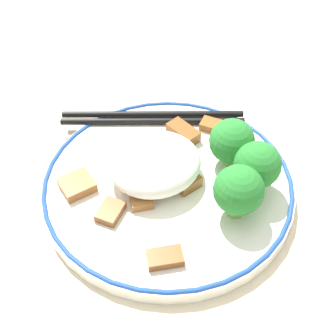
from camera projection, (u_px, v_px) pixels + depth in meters
The scene contains 15 objects.
ground_plane at pixel (168, 191), 0.49m from camera, with size 3.00×3.00×0.00m, color beige.
plate at pixel (168, 185), 0.49m from camera, with size 0.26×0.26×0.02m.
rice_mound at pixel (155, 163), 0.47m from camera, with size 0.09×0.10×0.04m.
broccoli_back_left at pixel (239, 191), 0.43m from camera, with size 0.05×0.05×0.06m.
broccoli_back_center at pixel (257, 165), 0.45m from camera, with size 0.05×0.05×0.06m.
broccoli_back_right at pixel (232, 142), 0.48m from camera, with size 0.05×0.05×0.06m.
meat_near_front at pixel (183, 132), 0.52m from camera, with size 0.04×0.03×0.01m.
meat_near_left at pixel (77, 185), 0.47m from camera, with size 0.03×0.04×0.01m.
meat_near_right at pixel (165, 258), 0.42m from camera, with size 0.03×0.04×0.01m.
meat_near_back at pixel (110, 212), 0.45m from camera, with size 0.03×0.03×0.01m.
meat_on_rice_edge at pixel (216, 127), 0.53m from camera, with size 0.04×0.04×0.01m.
meat_mid_left at pixel (135, 157), 0.50m from camera, with size 0.02×0.04×0.01m.
meat_mid_right at pixel (140, 195), 0.46m from camera, with size 0.04×0.03×0.01m.
meat_far_scatter at pixel (182, 177), 0.48m from camera, with size 0.04×0.03×0.01m.
chopsticks at pixel (153, 118), 0.55m from camera, with size 0.10×0.20×0.01m.
Camera 1 is at (0.30, -0.12, 0.38)m, focal length 50.00 mm.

